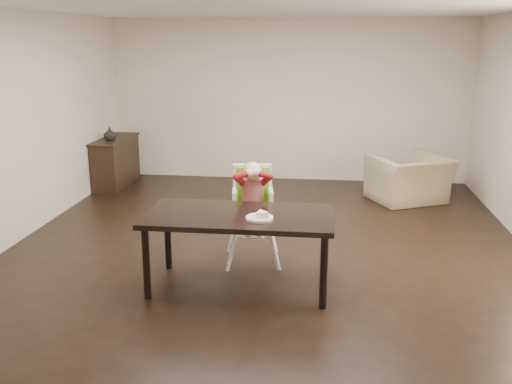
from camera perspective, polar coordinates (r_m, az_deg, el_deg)
ground at (r=6.63m, az=1.04°, el=-5.85°), size 7.00×7.00×0.00m
room_walls at (r=6.21m, az=1.12°, el=10.34°), size 6.02×7.02×2.71m
dining_table at (r=5.48m, az=-1.70°, el=-3.01°), size 1.80×0.90×0.75m
high_chair at (r=6.10m, az=-0.33°, el=0.04°), size 0.53×0.53×1.11m
plate at (r=5.29m, az=0.43°, el=-2.46°), size 0.29×0.29×0.07m
armchair at (r=8.76m, az=15.10°, el=2.02°), size 1.26×1.09×0.93m
sideboard at (r=9.69m, az=-13.83°, el=2.95°), size 0.44×1.26×0.79m
vase at (r=9.43m, az=-14.41°, el=5.63°), size 0.21×0.22×0.20m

